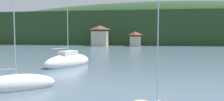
# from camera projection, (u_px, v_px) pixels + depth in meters

# --- Properties ---
(wooded_hillside) EXTENTS (352.00, 56.15, 35.18)m
(wooded_hillside) POSITION_uv_depth(u_px,v_px,m) (156.00, 32.00, 117.35)
(wooded_hillside) COLOR #264223
(wooded_hillside) RESTS_ON ground_plane
(shore_building_west) EXTENTS (6.09, 4.71, 7.73)m
(shore_building_west) POSITION_uv_depth(u_px,v_px,m) (100.00, 36.00, 82.95)
(shore_building_west) COLOR #BCB29E
(shore_building_west) RESTS_ON ground_plane
(shore_building_westcentral) EXTENTS (3.98, 4.70, 5.44)m
(shore_building_westcentral) POSITION_uv_depth(u_px,v_px,m) (135.00, 39.00, 81.10)
(shore_building_westcentral) COLOR #BCB29E
(shore_building_westcentral) RESTS_ON ground_plane
(sailboat_far_2) EXTENTS (5.85, 8.45, 13.03)m
(sailboat_far_2) POSITION_uv_depth(u_px,v_px,m) (68.00, 62.00, 30.47)
(sailboat_far_2) COLOR white
(sailboat_far_2) RESTS_ON ground_plane
(sailboat_mid_5) EXTENTS (5.92, 4.78, 8.19)m
(sailboat_mid_5) POSITION_uv_depth(u_px,v_px,m) (16.00, 85.00, 17.33)
(sailboat_mid_5) COLOR white
(sailboat_mid_5) RESTS_ON ground_plane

